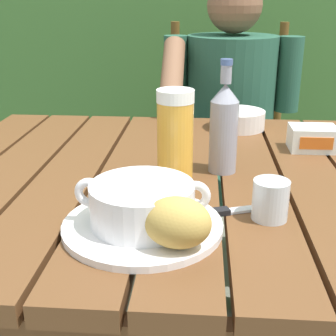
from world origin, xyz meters
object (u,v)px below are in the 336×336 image
Objects in this scene: beer_bottle at (224,127)px; bread_roll at (177,223)px; serving_plate at (143,225)px; table_knife at (227,211)px; butter_tub at (313,138)px; water_glass_small at (270,200)px; person_eating at (229,118)px; beer_glass at (175,137)px; chair_near_diner at (225,158)px; diner_bowl at (238,119)px; soup_bowl at (142,203)px.

bread_roll is at bearing -102.69° from beer_bottle.
serving_plate reaches higher than table_knife.
beer_bottle is 2.15× the size of butter_tub.
bread_roll is 1.57× the size of water_glass_small.
person_eating reaches higher than table_knife.
beer_bottle is at bearing 108.29° from water_glass_small.
beer_bottle is at bearing 34.97° from beer_glass.
chair_near_diner reaches higher than diner_bowl.
beer_bottle is at bearing -94.32° from person_eating.
butter_tub is at bearing 58.86° from table_knife.
table_knife is (-0.22, -0.37, -0.03)m from butter_tub.
chair_near_diner is 1.14m from table_knife.
beer_glass is at bearing -144.37° from butter_tub.
beer_bottle reaches higher than serving_plate.
soup_bowl is at bearing -107.36° from diner_bowl.
beer_glass is 0.19m from table_knife.
soup_bowl reaches higher than serving_plate.
beer_glass is (-0.15, -0.76, 0.16)m from person_eating.
serving_plate is 1.71× the size of diner_bowl.
chair_near_diner is 6.67× the size of diner_bowl.
bread_roll is (0.06, -0.07, 0.00)m from soup_bowl.
butter_tub is at bearing 59.18° from bread_roll.
table_knife is at bearing -95.50° from diner_bowl.
table_knife is at bearing -92.77° from chair_near_diner.
serving_plate is (-0.19, -0.97, 0.07)m from person_eating.
soup_bowl is at bearing -101.19° from person_eating.
beer_bottle is (0.14, 0.28, 0.09)m from serving_plate.
soup_bowl is 1.15× the size of beer_glass.
table_knife is at bearing 169.31° from water_glass_small.
soup_bowl is 0.16m from table_knife.
serving_plate is at bearing 0.00° from soup_bowl.
beer_bottle is at bearing -93.54° from chair_near_diner.
table_knife is at bearing -93.21° from person_eating.
beer_bottle is at bearing 63.25° from soup_bowl.
bread_roll is 0.98× the size of butter_tub.
person_eating is 0.79m from beer_glass.
soup_bowl is (0.00, 0.00, 0.04)m from serving_plate.
person_eating is at bearing 85.68° from beer_bottle.
diner_bowl is (0.19, 0.62, -0.02)m from soup_bowl.
bread_roll reaches higher than table_knife.
serving_plate is at bearing -116.75° from beer_bottle.
beer_bottle is 0.24m from water_glass_small.
bread_roll is 0.71× the size of diner_bowl.
soup_bowl is at bearing -129.74° from butter_tub.
diner_bowl is (0.15, 0.41, -0.07)m from beer_glass.
person_eating is 4.59× the size of serving_plate.
diner_bowl is at bearing -90.00° from chair_near_diner.
water_glass_small is at bearing -71.71° from beer_bottle.
diner_bowl reaches higher than serving_plate.
beer_bottle reaches higher than butter_tub.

